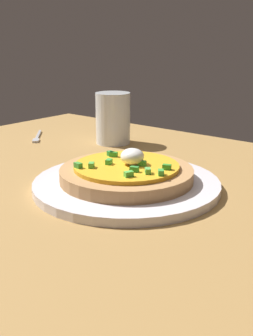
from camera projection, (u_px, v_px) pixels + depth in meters
dining_table at (50, 182)px, 72.13cm from camera, size 90.79×87.21×2.08cm
plate at (126, 184)px, 66.07cm from camera, size 29.60×29.60×1.37cm
pizza at (127, 172)px, 65.47cm from camera, size 21.12×21.12×5.17cm
cup_near at (113, 120)px, 93.20cm from camera, size 7.76×7.76×11.40cm
fork at (37, 137)px, 99.09cm from camera, size 9.01×8.97×0.50cm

